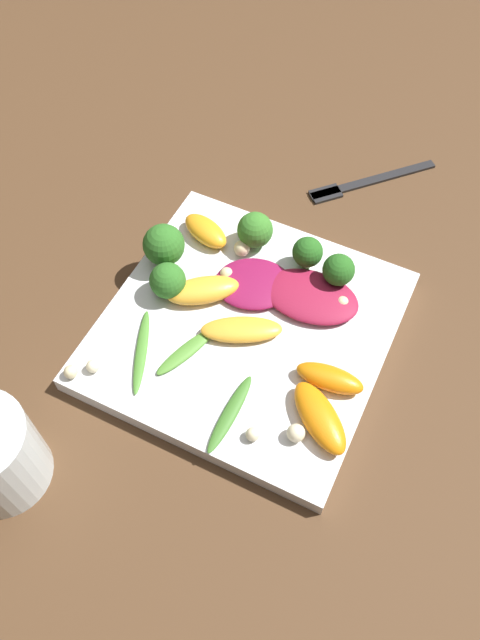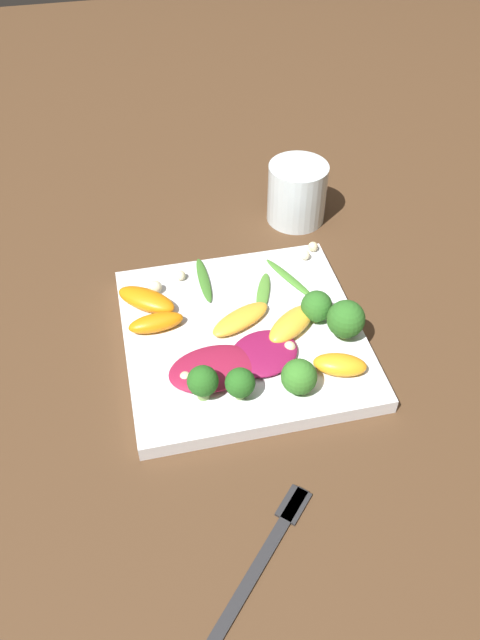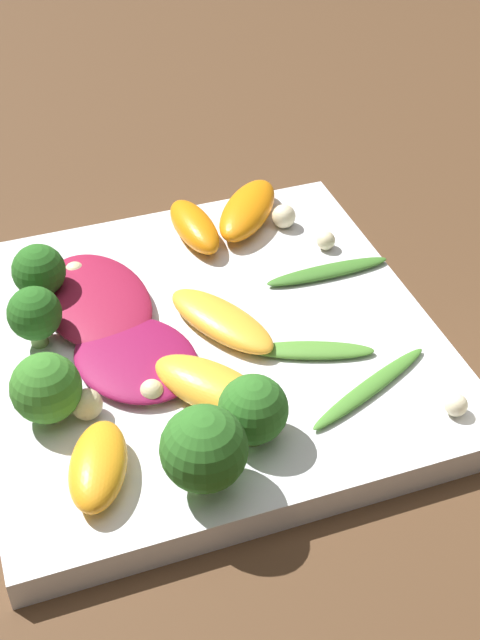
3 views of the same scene
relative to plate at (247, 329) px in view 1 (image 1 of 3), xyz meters
name	(u,v)px [view 1 (image 1 of 3)]	position (x,y,z in m)	size (l,w,h in m)	color
ground_plane	(247,334)	(0.00, 0.00, -0.01)	(2.40, 2.40, 0.00)	#4C331E
plate	(247,329)	(0.00, 0.00, 0.00)	(0.27, 0.27, 0.02)	white
fork	(359,183)	(0.03, 0.24, -0.01)	(0.12, 0.13, 0.01)	#262628
radicchio_leaf_0	(310,296)	(0.04, 0.05, 0.02)	(0.10, 0.07, 0.01)	maroon
radicchio_leaf_1	(253,284)	(-0.01, 0.04, 0.01)	(0.10, 0.09, 0.01)	maroon
orange_segment_0	(206,231)	(-0.09, 0.08, 0.02)	(0.06, 0.05, 0.02)	orange
orange_segment_1	(241,330)	(0.00, -0.01, 0.02)	(0.08, 0.06, 0.01)	#FCAD33
orange_segment_2	(330,378)	(0.10, -0.02, 0.02)	(0.07, 0.03, 0.02)	orange
orange_segment_3	(203,290)	(-0.05, 0.01, 0.02)	(0.08, 0.07, 0.02)	#FCAD33
orange_segment_4	(320,418)	(0.10, -0.06, 0.02)	(0.08, 0.07, 0.02)	orange
broccoli_floret_0	(255,230)	(-0.04, 0.10, 0.03)	(0.04, 0.04, 0.04)	#84AD5B
broccoli_floret_1	(166,284)	(-0.09, 0.00, 0.03)	(0.04, 0.04, 0.04)	#7A9E51
broccoli_floret_2	(338,271)	(0.06, 0.08, 0.03)	(0.03, 0.03, 0.04)	#7A9E51
broccoli_floret_3	(164,245)	(-0.11, 0.03, 0.04)	(0.04, 0.04, 0.05)	#84AD5B
broccoli_floret_4	(308,252)	(0.02, 0.09, 0.03)	(0.03, 0.03, 0.04)	#84AD5B
arugula_sprig_0	(230,413)	(0.03, -0.09, 0.01)	(0.01, 0.08, 0.01)	#3D7528
arugula_sprig_1	(186,351)	(-0.04, -0.05, 0.01)	(0.04, 0.07, 0.01)	#518E33
arugula_sprig_2	(141,351)	(-0.08, -0.07, 0.01)	(0.05, 0.09, 0.01)	#47842D
macadamia_nut_0	(296,433)	(0.09, -0.09, 0.02)	(0.02, 0.02, 0.02)	beige
macadamia_nut_1	(242,248)	(-0.04, 0.08, 0.02)	(0.02, 0.02, 0.02)	beige
macadamia_nut_2	(71,372)	(-0.12, -0.12, 0.02)	(0.01, 0.01, 0.01)	beige
macadamia_nut_3	(93,366)	(-0.11, -0.11, 0.02)	(0.01, 0.01, 0.01)	beige
macadamia_nut_4	(227,274)	(-0.04, 0.04, 0.02)	(0.01, 0.01, 0.01)	beige
macadamia_nut_5	(342,303)	(0.08, 0.06, 0.02)	(0.01, 0.01, 0.01)	beige
macadamia_nut_6	(253,434)	(0.06, -0.10, 0.02)	(0.01, 0.01, 0.01)	beige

